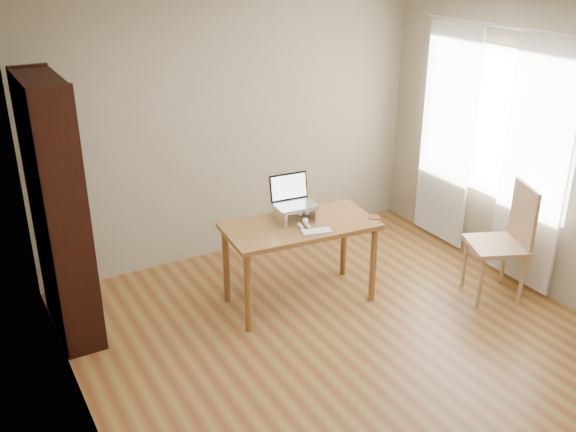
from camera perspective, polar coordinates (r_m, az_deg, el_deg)
The scene contains 10 objects.
room at distance 4.50m, azimuth 7.83°, elevation 1.32°, with size 4.04×4.54×2.64m.
bookshelf at distance 5.25m, azimuth -19.69°, elevation 0.43°, with size 0.30×0.90×2.10m.
curtains at distance 6.31m, azimuth 17.30°, elevation 5.74°, with size 0.03×1.90×2.25m.
desk at distance 5.50m, azimuth 1.07°, elevation -1.71°, with size 1.35×0.76×0.75m.
laptop_stand at distance 5.48m, azimuth 0.66°, elevation 0.40°, with size 0.32×0.25×0.13m.
laptop at distance 5.49m, azimuth 0.35°, elevation 1.69°, with size 0.37×0.32×0.25m.
keyboard at distance 5.29m, azimuth 2.54°, elevation -1.39°, with size 0.28×0.17×0.02m.
coaster at distance 5.62m, azimuth 7.64°, elevation -0.10°, with size 0.11×0.11×0.01m, color brown.
cat at distance 5.52m, azimuth 0.66°, elevation 0.40°, with size 0.25×0.49×0.16m.
chair at distance 5.96m, azimuth 18.65°, elevation -1.67°, with size 0.62×0.61×1.05m.
Camera 1 is at (-2.54, -3.27, 2.99)m, focal length 40.00 mm.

